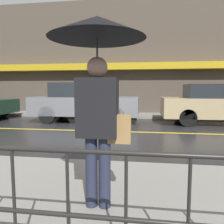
# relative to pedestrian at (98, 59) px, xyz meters

# --- Properties ---
(ground_plane) EXTENTS (80.00, 80.00, 0.00)m
(ground_plane) POSITION_rel_pedestrian_xyz_m (-0.88, 4.84, -1.71)
(ground_plane) COLOR #262628
(sidewalk_near) EXTENTS (28.00, 2.60, 0.12)m
(sidewalk_near) POSITION_rel_pedestrian_xyz_m (-0.88, 0.23, -1.65)
(sidewalk_near) COLOR gray
(sidewalk_near) RESTS_ON ground_plane
(sidewalk_far) EXTENTS (28.00, 1.67, 0.12)m
(sidewalk_far) POSITION_rel_pedestrian_xyz_m (-0.88, 8.99, -1.65)
(sidewalk_far) COLOR gray
(sidewalk_far) RESTS_ON ground_plane
(lane_marking) EXTENTS (25.20, 0.12, 0.01)m
(lane_marking) POSITION_rel_pedestrian_xyz_m (-0.88, 4.84, -1.70)
(lane_marking) COLOR gold
(lane_marking) RESTS_ON ground_plane
(building_storefront) EXTENTS (28.00, 0.85, 6.21)m
(building_storefront) POSITION_rel_pedestrian_xyz_m (-0.88, 9.95, 1.37)
(building_storefront) COLOR #4C4238
(building_storefront) RESTS_ON ground_plane
(pedestrian) EXTENTS (1.00, 1.00, 2.02)m
(pedestrian) POSITION_rel_pedestrian_xyz_m (0.00, 0.00, 0.00)
(pedestrian) COLOR #23283D
(pedestrian) RESTS_ON sidewalk_near
(car_grey) EXTENTS (4.54, 1.87, 1.67)m
(car_grey) POSITION_rel_pedestrian_xyz_m (-2.02, 6.96, -0.86)
(car_grey) COLOR slate
(car_grey) RESTS_ON ground_plane
(car_tan) EXTENTS (4.68, 1.73, 1.60)m
(car_tan) POSITION_rel_pedestrian_xyz_m (3.56, 6.96, -0.90)
(car_tan) COLOR tan
(car_tan) RESTS_ON ground_plane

